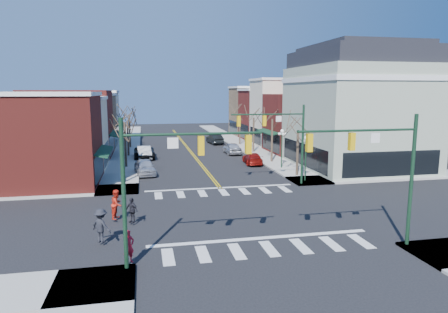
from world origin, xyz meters
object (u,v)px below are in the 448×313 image
car_right_near (252,158)px  car_right_mid (232,148)px  pedestrian_dark_b (101,226)px  lamppost_midblock (282,142)px  car_left_near (145,167)px  pedestrian_dark_a (132,210)px  lamppost_corner (306,151)px  car_left_mid (144,153)px  car_right_far (215,139)px  car_left_far (144,153)px  pedestrian_red_b (117,204)px  victorian_corner (356,107)px  pedestrian_red_a (129,247)px

car_right_near → car_right_mid: 8.02m
pedestrian_dark_b → lamppost_midblock: bearing=-94.2°
car_left_near → car_right_mid: bearing=37.4°
car_right_mid → pedestrian_dark_a: 29.93m
lamppost_corner → car_right_near: bearing=103.0°
car_left_mid → car_right_far: (11.20, 12.29, 0.01)m
lamppost_midblock → car_right_near: lamppost_midblock is taller
car_left_near → car_right_near: (12.30, 3.56, -0.12)m
car_left_far → pedestrian_red_b: bearing=-95.1°
car_left_near → pedestrian_red_b: bearing=-104.6°
victorian_corner → car_left_mid: bearing=155.6°
lamppost_corner → pedestrian_red_a: 21.93m
car_left_near → car_right_near: bearing=8.8°
car_left_near → car_left_far: size_ratio=0.84×
lamppost_midblock → car_right_near: (-2.30, 3.46, -2.30)m
car_left_mid → car_left_far: size_ratio=0.86×
lamppost_midblock → pedestrian_dark_a: (-15.50, -15.71, -2.01)m
lamppost_midblock → car_right_mid: bearing=104.4°
lamppost_corner → car_left_far: (-14.60, 16.51, -2.21)m
pedestrian_dark_b → car_right_mid: bearing=-77.1°
pedestrian_red_a → pedestrian_dark_b: pedestrian_dark_b is taller
car_left_far → pedestrian_red_a: size_ratio=3.29×
car_left_mid → car_left_far: (0.00, 0.14, -0.02)m
lamppost_corner → lamppost_midblock: (0.00, 6.50, 0.00)m
pedestrian_dark_a → victorian_corner: bearing=78.2°
lamppost_midblock → car_right_far: (-3.40, 22.17, -2.18)m
lamppost_midblock → car_right_near: 4.75m
car_left_near → pedestrian_dark_a: (-0.90, -15.61, 0.17)m
car_left_mid → car_right_far: 16.63m
car_left_mid → car_right_near: car_left_mid is taller
pedestrian_red_a → victorian_corner: bearing=3.8°
lamppost_midblock → car_right_mid: lamppost_midblock is taller
pedestrian_red_a → pedestrian_dark_b: size_ratio=0.87×
victorian_corner → car_left_near: (-22.90, 0.40, -5.88)m
pedestrian_dark_b → car_left_mid: bearing=-57.0°
pedestrian_red_b → pedestrian_dark_b: bearing=-169.6°
lamppost_midblock → pedestrian_red_a: (-15.50, -21.88, -1.99)m
car_right_near → pedestrian_red_b: bearing=57.4°
pedestrian_dark_a → pedestrian_dark_b: bearing=-70.7°
car_left_far → pedestrian_red_a: bearing=-92.4°
victorian_corner → car_left_near: size_ratio=3.10×
car_left_near → car_left_mid: 9.98m
lamppost_midblock → car_left_far: size_ratio=0.80×
car_right_far → car_left_far: bearing=40.6°
car_left_near → car_right_near: car_left_near is taller
lamppost_midblock → car_left_near: (-14.60, -0.10, -2.18)m
car_right_mid → pedestrian_red_a: (-12.55, -33.34, 0.19)m
car_left_mid → pedestrian_dark_b: 28.85m
victorian_corner → car_left_far: bearing=155.3°
victorian_corner → lamppost_midblock: size_ratio=3.29×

